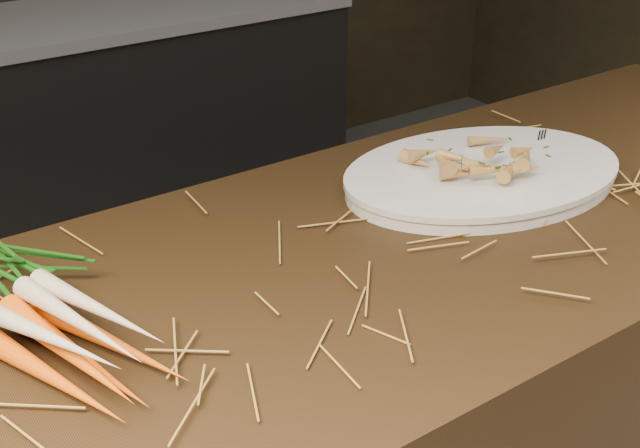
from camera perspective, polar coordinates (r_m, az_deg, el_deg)
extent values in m
cube|color=black|center=(3.06, -15.41, 6.21)|extent=(1.80, 0.60, 0.80)
cube|color=#99999E|center=(2.93, -16.50, 13.81)|extent=(1.82, 0.62, 0.04)
cone|color=#EA550C|center=(1.00, -18.66, -10.21)|extent=(0.12, 0.26, 0.03)
cone|color=#EA550C|center=(1.02, -16.64, -9.14)|extent=(0.10, 0.27, 0.03)
cone|color=#EA550C|center=(1.03, -14.70, -8.10)|extent=(0.13, 0.26, 0.03)
cone|color=#EA550C|center=(0.98, -17.54, -8.65)|extent=(0.09, 0.27, 0.03)
cone|color=beige|center=(0.98, -18.94, -7.53)|extent=(0.12, 0.24, 0.04)
cone|color=beige|center=(0.99, -16.83, -6.66)|extent=(0.09, 0.25, 0.04)
cone|color=beige|center=(1.01, -15.57, -5.82)|extent=(0.10, 0.25, 0.04)
cube|color=silver|center=(1.53, 17.70, 4.61)|extent=(0.16, 0.13, 0.00)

